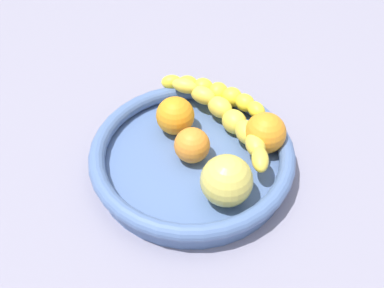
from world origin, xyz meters
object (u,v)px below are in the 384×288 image
banana_draped_right (216,93)px  orange_mid_left (265,133)px  orange_front (189,146)px  fruit_bowl (192,157)px  banana_draped_left (229,120)px  apple_yellow (227,181)px  orange_mid_right (175,116)px

banana_draped_right → orange_mid_left: bearing=118.4°
orange_front → fruit_bowl: bearing=-167.8°
fruit_bowl → orange_mid_left: size_ratio=4.89×
banana_draped_left → orange_front: size_ratio=4.05×
apple_yellow → orange_mid_right: bearing=-67.3°
fruit_bowl → apple_yellow: (-3.96, 7.99, 3.48)cm
orange_mid_left → apple_yellow: bearing=50.9°
fruit_bowl → apple_yellow: apple_yellow is taller
orange_front → apple_yellow: size_ratio=0.75×
banana_draped_right → apple_yellow: bearing=86.2°
orange_front → orange_mid_left: 11.86cm
fruit_bowl → banana_draped_left: bearing=-142.6°
banana_draped_left → orange_front: orange_front is taller
fruit_bowl → apple_yellow: 9.57cm
apple_yellow → banana_draped_right: bearing=-93.8°
orange_front → apple_yellow: apple_yellow is taller
orange_mid_left → apple_yellow: size_ratio=0.88×
apple_yellow → orange_front: bearing=-60.5°
banana_draped_left → apple_yellow: apple_yellow is taller
banana_draped_left → orange_mid_left: size_ratio=3.44×
banana_draped_left → orange_mid_right: (8.46, -1.52, 0.22)cm
banana_draped_left → orange_mid_left: bearing=141.9°
orange_front → orange_mid_right: 6.71cm
banana_draped_left → orange_mid_right: 8.60cm
banana_draped_left → banana_draped_right: size_ratio=1.31×
orange_mid_right → banana_draped_left: bearing=169.8°
fruit_bowl → banana_draped_left: banana_draped_left is taller
fruit_bowl → apple_yellow: size_ratio=4.28×
fruit_bowl → orange_mid_right: bearing=-72.2°
banana_draped_left → orange_mid_right: bearing=-10.2°
fruit_bowl → banana_draped_right: size_ratio=1.86×
banana_draped_right → banana_draped_left: bearing=98.7°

